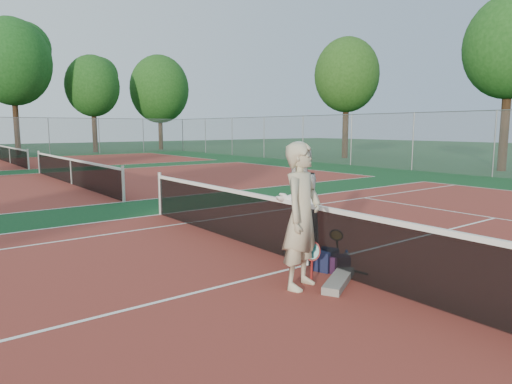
% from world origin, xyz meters
% --- Properties ---
extents(ground, '(130.00, 130.00, 0.00)m').
position_xyz_m(ground, '(0.00, 0.00, 0.00)').
color(ground, '#0F371A').
rests_on(ground, ground).
extents(court_main, '(23.77, 10.97, 0.01)m').
position_xyz_m(court_main, '(0.00, 0.00, 0.00)').
color(court_main, maroon).
rests_on(court_main, ground).
extents(court_far_a, '(23.77, 10.97, 0.01)m').
position_xyz_m(court_far_a, '(0.00, 13.50, 0.00)').
color(court_far_a, maroon).
rests_on(court_far_a, ground).
extents(court_far_b, '(23.77, 10.97, 0.01)m').
position_xyz_m(court_far_b, '(0.00, 27.00, 0.00)').
color(court_far_b, maroon).
rests_on(court_far_b, ground).
extents(net_main, '(0.10, 10.98, 1.02)m').
position_xyz_m(net_main, '(0.00, 0.00, 0.51)').
color(net_main, black).
rests_on(net_main, ground).
extents(net_far_a, '(0.10, 10.98, 1.02)m').
position_xyz_m(net_far_a, '(0.00, 13.50, 0.51)').
color(net_far_a, black).
rests_on(net_far_a, ground).
extents(net_far_b, '(0.10, 10.98, 1.02)m').
position_xyz_m(net_far_b, '(0.00, 27.00, 0.51)').
color(net_far_b, black).
rests_on(net_far_b, ground).
extents(fence_right, '(0.06, 54.50, 3.00)m').
position_xyz_m(fence_right, '(16.00, 6.75, 1.50)').
color(fence_right, slate).
rests_on(fence_right, ground).
extents(player_a, '(0.87, 0.73, 2.04)m').
position_xyz_m(player_a, '(-0.80, -0.69, 1.02)').
color(player_a, '#BDB293').
rests_on(player_a, ground).
extents(player_b, '(0.95, 0.75, 1.93)m').
position_xyz_m(player_b, '(0.35, 0.65, 0.97)').
color(player_b, silver).
rests_on(player_b, ground).
extents(racket_red, '(0.31, 0.32, 0.59)m').
position_xyz_m(racket_red, '(-0.53, -0.62, 0.29)').
color(racket_red, maroon).
rests_on(racket_red, ground).
extents(racket_black_held, '(0.47, 0.44, 0.50)m').
position_xyz_m(racket_black_held, '(0.72, 0.05, 0.25)').
color(racket_black_held, black).
rests_on(racket_black_held, ground).
extents(racket_spare, '(0.54, 0.65, 0.10)m').
position_xyz_m(racket_spare, '(0.12, -0.54, 0.05)').
color(racket_spare, black).
rests_on(racket_spare, ground).
extents(sports_bag_navy, '(0.47, 0.38, 0.32)m').
position_xyz_m(sports_bag_navy, '(0.05, -0.34, 0.16)').
color(sports_bag_navy, '#101532').
rests_on(sports_bag_navy, ground).
extents(sports_bag_purple, '(0.39, 0.36, 0.26)m').
position_xyz_m(sports_bag_purple, '(0.12, -0.55, 0.13)').
color(sports_bag_purple, black).
rests_on(sports_bag_purple, ground).
extents(net_cover_canvas, '(1.03, 0.73, 0.11)m').
position_xyz_m(net_cover_canvas, '(-0.30, -0.94, 0.06)').
color(net_cover_canvas, slate).
rests_on(net_cover_canvas, ground).
extents(water_bottle, '(0.09, 0.09, 0.30)m').
position_xyz_m(water_bottle, '(0.25, -0.59, 0.15)').
color(water_bottle, silver).
rests_on(water_bottle, ground).
extents(tree_back_3, '(6.04, 6.04, 10.92)m').
position_xyz_m(tree_back_3, '(2.14, 36.43, 7.43)').
color(tree_back_3, '#382314').
rests_on(tree_back_3, ground).
extents(tree_back_4, '(4.76, 4.76, 8.66)m').
position_xyz_m(tree_back_4, '(8.61, 36.96, 5.90)').
color(tree_back_4, '#382314').
rests_on(tree_back_4, ground).
extents(tree_back_5, '(5.87, 5.87, 9.42)m').
position_xyz_m(tree_back_5, '(15.58, 37.91, 6.03)').
color(tree_back_5, '#382314').
rests_on(tree_back_5, ground).
extents(tree_right_0, '(4.51, 4.51, 8.83)m').
position_xyz_m(tree_right_0, '(19.31, 5.77, 6.21)').
color(tree_right_0, '#382314').
rests_on(tree_right_0, ground).
extents(tree_right_1, '(4.65, 4.65, 8.66)m').
position_xyz_m(tree_right_1, '(20.59, 17.61, 5.96)').
color(tree_right_1, '#382314').
rests_on(tree_right_1, ground).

